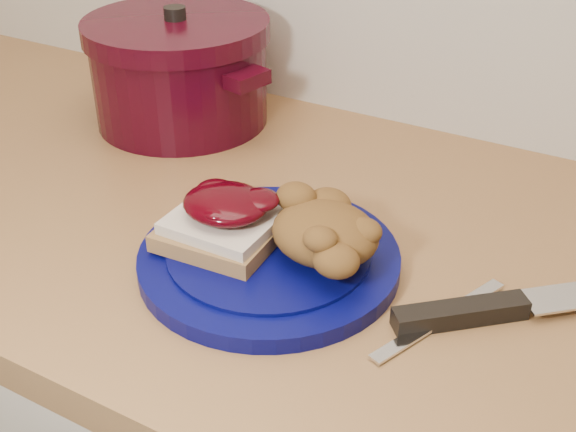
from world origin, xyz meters
The scene contains 7 objects.
plate centered at (0.02, 1.42, 0.91)m, with size 0.26×0.26×0.02m, color #050646.
sandwich centered at (-0.03, 1.41, 0.94)m, with size 0.11×0.10×0.05m.
stuffing_mound centered at (0.07, 1.44, 0.95)m, with size 0.10×0.09×0.05m, color brown.
chef_knife centered at (0.24, 1.46, 0.91)m, with size 0.27×0.24×0.02m.
butter_knife centered at (0.19, 1.42, 0.90)m, with size 0.17×0.01×0.00m, color silver.
dutch_oven centered at (-0.26, 1.66, 0.97)m, with size 0.29×0.29×0.16m.
pepper_grinder centered at (-0.28, 1.66, 0.96)m, with size 0.06×0.06×0.11m.
Camera 1 is at (0.31, 0.93, 1.32)m, focal length 45.00 mm.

